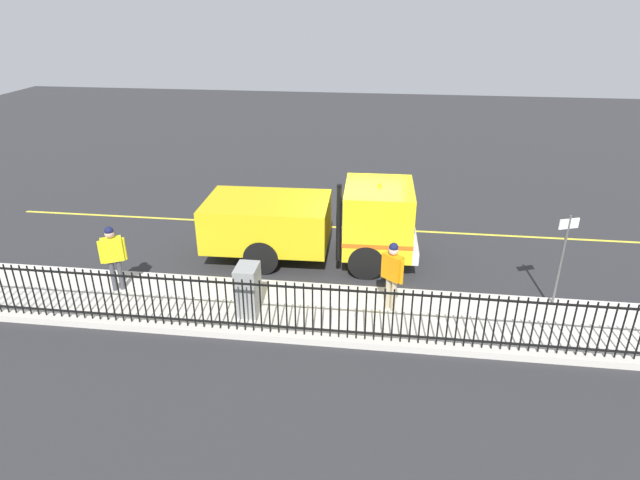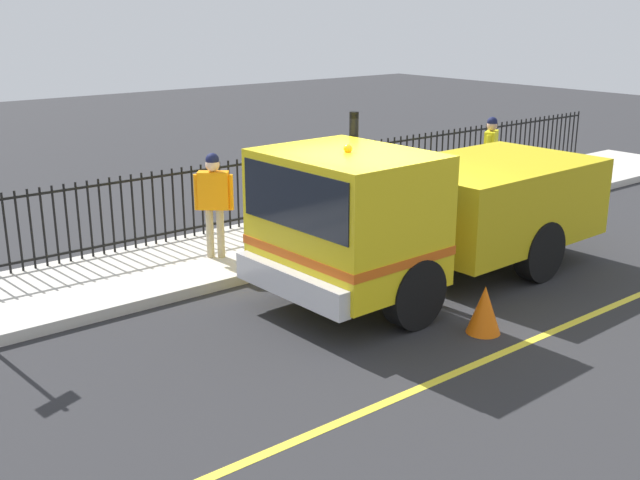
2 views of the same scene
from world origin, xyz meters
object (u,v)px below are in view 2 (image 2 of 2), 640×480
object	(u,v)px
work_truck	(420,208)
pedestrian_distant	(491,148)
worker_standing	(214,194)
traffic_cone	(484,310)
utility_cabinet	(347,188)

from	to	relation	value
work_truck	pedestrian_distant	world-z (taller)	work_truck
work_truck	worker_standing	bearing A→B (deg)	32.66
worker_standing	pedestrian_distant	bearing A→B (deg)	39.94
work_truck	traffic_cone	xyz separation A→B (m)	(-1.76, 0.57, -0.92)
work_truck	pedestrian_distant	xyz separation A→B (m)	(2.69, -4.94, -0.03)
work_truck	traffic_cone	size ratio (longest dim) A/B	9.31
pedestrian_distant	utility_cabinet	size ratio (longest dim) A/B	1.45
work_truck	worker_standing	world-z (taller)	work_truck
pedestrian_distant	worker_standing	bearing A→B (deg)	-29.33
utility_cabinet	traffic_cone	xyz separation A→B (m)	(-5.05, 1.99, -0.43)
pedestrian_distant	traffic_cone	world-z (taller)	pedestrian_distant
pedestrian_distant	traffic_cone	distance (m)	7.14
work_truck	pedestrian_distant	size ratio (longest dim) A/B	3.48
work_truck	utility_cabinet	xyz separation A→B (m)	(3.29, -1.41, -0.49)
pedestrian_distant	traffic_cone	size ratio (longest dim) A/B	2.67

